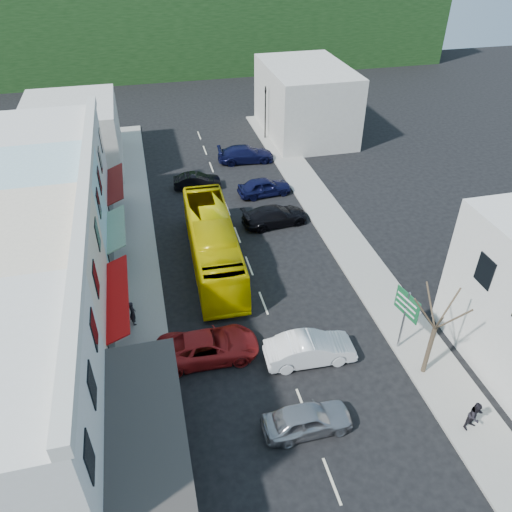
{
  "coord_description": "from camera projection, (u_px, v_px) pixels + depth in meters",
  "views": [
    {
      "loc": [
        -5.94,
        -18.76,
        20.32
      ],
      "look_at": [
        0.0,
        6.0,
        2.2
      ],
      "focal_mm": 35.0,
      "sensor_mm": 36.0,
      "label": 1
    }
  ],
  "objects": [
    {
      "name": "shopfront_row",
      "position": [
        37.0,
        270.0,
        27.04
      ],
      "size": [
        8.25,
        30.0,
        8.0
      ],
      "color": "silver",
      "rests_on": "ground"
    },
    {
      "name": "car_black_near",
      "position": [
        275.0,
        216.0,
        38.14
      ],
      "size": [
        4.67,
        2.3,
        1.4
      ],
      "primitive_type": "imported",
      "rotation": [
        0.0,
        0.0,
        1.68
      ],
      "color": "black",
      "rests_on": "ground"
    },
    {
      "name": "car_red",
      "position": [
        208.0,
        347.0,
        26.92
      ],
      "size": [
        4.64,
        1.99,
        1.4
      ],
      "primitive_type": "imported",
      "rotation": [
        0.0,
        0.0,
        1.55
      ],
      "color": "maroon",
      "rests_on": "ground"
    },
    {
      "name": "direction_sign",
      "position": [
        403.0,
        322.0,
        26.67
      ],
      "size": [
        0.92,
        1.87,
        3.98
      ],
      "primitive_type": null,
      "rotation": [
        0.0,
        0.0,
        0.21
      ],
      "color": "#13572D",
      "rests_on": "ground"
    },
    {
      "name": "sidewalk_left",
      "position": [
        136.0,
        263.0,
        34.23
      ],
      "size": [
        3.0,
        52.0,
        0.15
      ],
      "primitive_type": "cube",
      "color": "gray",
      "rests_on": "ground"
    },
    {
      "name": "car_navy_far",
      "position": [
        246.0,
        155.0,
        47.4
      ],
      "size": [
        4.61,
        2.13,
        1.4
      ],
      "primitive_type": "imported",
      "rotation": [
        0.0,
        0.0,
        1.5
      ],
      "color": "black",
      "rests_on": "ground"
    },
    {
      "name": "car_navy_mid",
      "position": [
        264.0,
        187.0,
        41.97
      ],
      "size": [
        4.54,
        2.19,
        1.4
      ],
      "primitive_type": "imported",
      "rotation": [
        0.0,
        0.0,
        1.66
      ],
      "color": "black",
      "rests_on": "ground"
    },
    {
      "name": "car_silver",
      "position": [
        307.0,
        420.0,
        23.15
      ],
      "size": [
        4.42,
        1.84,
        1.4
      ],
      "primitive_type": "imported",
      "rotation": [
        0.0,
        0.0,
        1.58
      ],
      "color": "#A09FA4",
      "rests_on": "ground"
    },
    {
      "name": "bus",
      "position": [
        213.0,
        245.0,
        33.4
      ],
      "size": [
        2.85,
        11.67,
        3.1
      ],
      "primitive_type": "imported",
      "rotation": [
        0.0,
        0.0,
        -0.03
      ],
      "color": "#D9C200",
      "rests_on": "ground"
    },
    {
      "name": "pedestrian_left",
      "position": [
        132.0,
        312.0,
        28.75
      ],
      "size": [
        0.5,
        0.66,
        1.7
      ],
      "primitive_type": "imported",
      "rotation": [
        0.0,
        0.0,
        1.76
      ],
      "color": "black",
      "rests_on": "sidewalk_left"
    },
    {
      "name": "traffic_signal",
      "position": [
        265.0,
        113.0,
        50.79
      ],
      "size": [
        0.73,
        1.18,
        5.46
      ],
      "primitive_type": null,
      "rotation": [
        0.0,
        0.0,
        3.06
      ],
      "color": "black",
      "rests_on": "ground"
    },
    {
      "name": "car_black_far",
      "position": [
        197.0,
        181.0,
        42.97
      ],
      "size": [
        4.54,
        2.17,
        1.4
      ],
      "primitive_type": "imported",
      "rotation": [
        0.0,
        0.0,
        1.48
      ],
      "color": "black",
      "rests_on": "ground"
    },
    {
      "name": "distant_block_right",
      "position": [
        305.0,
        101.0,
        51.6
      ],
      "size": [
        8.0,
        12.0,
        7.0
      ],
      "primitive_type": "cube",
      "color": "#B7B2A8",
      "rests_on": "ground"
    },
    {
      "name": "pedestrian_right",
      "position": [
        476.0,
        416.0,
        22.97
      ],
      "size": [
        0.78,
        0.58,
        1.7
      ],
      "primitive_type": "imported",
      "rotation": [
        0.0,
        0.0,
        0.22
      ],
      "color": "black",
      "rests_on": "sidewalk_right"
    },
    {
      "name": "car_white",
      "position": [
        310.0,
        350.0,
        26.72
      ],
      "size": [
        4.46,
        1.96,
        1.4
      ],
      "primitive_type": "imported",
      "rotation": [
        0.0,
        0.0,
        1.53
      ],
      "color": "white",
      "rests_on": "ground"
    },
    {
      "name": "distant_block_left",
      "position": [
        73.0,
        136.0,
        45.15
      ],
      "size": [
        8.0,
        10.0,
        6.0
      ],
      "primitive_type": "cube",
      "color": "#B7B2A8",
      "rests_on": "ground"
    },
    {
      "name": "street_tree",
      "position": [
        435.0,
        329.0,
        24.53
      ],
      "size": [
        2.54,
        2.54,
        6.36
      ],
      "primitive_type": null,
      "rotation": [
        0.0,
        0.0,
        0.14
      ],
      "color": "#3B2F22",
      "rests_on": "ground"
    },
    {
      "name": "sidewalk_right",
      "position": [
        341.0,
        235.0,
        37.08
      ],
      "size": [
        3.0,
        52.0,
        0.15
      ],
      "primitive_type": "cube",
      "color": "gray",
      "rests_on": "ground"
    },
    {
      "name": "ground",
      "position": [
        281.0,
        349.0,
        27.77
      ],
      "size": [
        120.0,
        120.0,
        0.0
      ],
      "primitive_type": "plane",
      "color": "black",
      "rests_on": "ground"
    },
    {
      "name": "hillside",
      "position": [
        155.0,
        12.0,
        75.17
      ],
      "size": [
        80.0,
        26.0,
        14.0
      ],
      "color": "black",
      "rests_on": "ground"
    }
  ]
}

